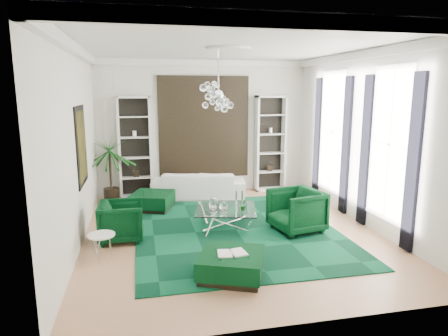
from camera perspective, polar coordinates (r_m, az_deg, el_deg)
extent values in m
cube|color=tan|center=(8.57, 1.02, -9.15)|extent=(6.00, 7.00, 0.02)
cube|color=white|center=(8.09, 1.12, 17.15)|extent=(6.00, 7.00, 0.02)
cube|color=silver|center=(11.54, -2.92, 5.82)|extent=(6.00, 0.02, 3.80)
cube|color=silver|center=(4.81, 10.62, -1.75)|extent=(6.00, 0.02, 3.80)
cube|color=silver|center=(7.99, -20.48, 2.80)|extent=(0.02, 7.00, 3.80)
cube|color=silver|center=(9.27, 19.55, 3.91)|extent=(0.02, 7.00, 3.80)
cylinder|color=white|center=(8.38, 0.63, 16.67)|extent=(0.90, 0.90, 0.05)
cube|color=black|center=(11.49, -2.88, 5.80)|extent=(2.50, 0.06, 2.80)
cube|color=black|center=(8.58, -19.63, 3.04)|extent=(0.04, 1.30, 1.60)
cube|color=white|center=(8.51, 22.58, 3.12)|extent=(0.03, 1.10, 2.90)
cube|color=black|center=(7.91, 25.42, 0.51)|extent=(0.07, 0.30, 3.25)
cube|color=black|center=(9.17, 19.54, 2.26)|extent=(0.07, 0.30, 3.25)
cube|color=white|center=(10.56, 15.21, 4.96)|extent=(0.03, 1.10, 2.90)
cube|color=black|center=(9.89, 17.02, 3.01)|extent=(0.07, 0.30, 3.25)
cube|color=black|center=(11.27, 13.18, 4.14)|extent=(0.07, 0.30, 3.25)
cube|color=black|center=(8.65, 1.68, -8.82)|extent=(4.20, 5.00, 0.02)
imported|color=white|center=(11.11, -3.65, -2.40)|extent=(2.68, 1.46, 0.74)
imported|color=black|center=(8.25, -14.46, -7.35)|extent=(0.88, 0.85, 0.79)
imported|color=black|center=(8.62, 10.29, -6.00)|extent=(1.17, 1.15, 0.90)
cube|color=black|center=(10.21, -10.21, -4.69)|extent=(1.22, 1.22, 0.42)
cube|color=black|center=(6.57, 1.09, -13.70)|extent=(1.29, 1.29, 0.40)
cube|color=white|center=(6.49, 1.09, -11.98)|extent=(0.47, 0.31, 0.03)
cylinder|color=white|center=(7.49, -17.03, -10.77)|extent=(0.51, 0.51, 0.46)
imported|color=#145016|center=(8.48, 2.78, -5.27)|extent=(0.17, 0.16, 0.26)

